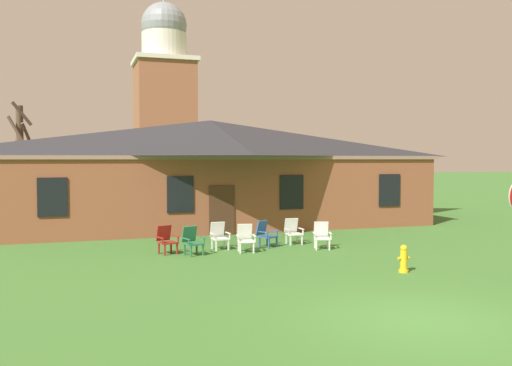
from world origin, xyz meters
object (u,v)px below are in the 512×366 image
lawn_chair_near_door (192,240)px  lawn_chair_right_end (265,233)px  lawn_chair_far_side (293,231)px  lawn_chair_under_eave (322,235)px  fire_hydrant (404,259)px  lawn_chair_middle (245,237)px  lawn_chair_by_porch (166,239)px  lawn_chair_left_end (219,235)px

lawn_chair_near_door → lawn_chair_right_end: 3.01m
lawn_chair_far_side → lawn_chair_under_eave: same height
lawn_chair_far_side → fire_hydrant: size_ratio=1.21×
lawn_chair_right_end → lawn_chair_under_eave: 2.05m
lawn_chair_far_side → lawn_chair_middle: bearing=-152.8°
lawn_chair_by_porch → lawn_chair_middle: size_ratio=1.00×
lawn_chair_by_porch → lawn_chair_under_eave: same height
lawn_chair_middle → lawn_chair_far_side: 2.52m
lawn_chair_right_end → lawn_chair_far_side: same height
lawn_chair_near_door → lawn_chair_under_eave: bearing=-2.7°
lawn_chair_by_porch → lawn_chair_middle: bearing=-11.4°
lawn_chair_near_door → lawn_chair_right_end: same height
lawn_chair_right_end → lawn_chair_near_door: bearing=-164.4°
lawn_chair_left_end → lawn_chair_middle: same height
lawn_chair_by_porch → lawn_chair_left_end: (1.94, 0.33, 0.00)m
lawn_chair_left_end → lawn_chair_right_end: 1.74m
lawn_chair_left_end → fire_hydrant: bearing=-54.2°
lawn_chair_middle → lawn_chair_under_eave: same height
lawn_chair_left_end → fire_hydrant: lawn_chair_left_end is taller
lawn_chair_near_door → lawn_chair_far_side: bearing=15.5°
lawn_chair_middle → lawn_chair_under_eave: size_ratio=1.00×
lawn_chair_under_eave → fire_hydrant: (0.46, -4.46, -0.12)m
lawn_chair_middle → fire_hydrant: lawn_chair_middle is taller
lawn_chair_right_end → fire_hydrant: (2.24, -5.49, -0.12)m
lawn_chair_middle → lawn_chair_near_door: bearing=179.8°
lawn_chair_middle → fire_hydrant: (3.26, -4.67, -0.12)m
lawn_chair_left_end → lawn_chair_right_end: bearing=-1.4°
lawn_chair_near_door → lawn_chair_left_end: 1.43m
lawn_chair_by_porch → fire_hydrant: lawn_chair_by_porch is taller
lawn_chair_near_door → lawn_chair_left_end: size_ratio=1.00×
lawn_chair_right_end → lawn_chair_far_side: 1.26m
lawn_chair_by_porch → fire_hydrant: (5.92, -5.20, -0.12)m
lawn_chair_left_end → lawn_chair_far_side: size_ratio=1.00×
lawn_chair_near_door → lawn_chair_under_eave: same height
lawn_chair_left_end → fire_hydrant: 6.81m
lawn_chair_right_end → lawn_chair_by_porch: bearing=-175.6°
lawn_chair_left_end → lawn_chair_middle: 1.12m
lawn_chair_near_door → lawn_chair_under_eave: (4.67, -0.22, 0.00)m
lawn_chair_by_porch → lawn_chair_near_door: bearing=-33.9°
lawn_chair_middle → lawn_chair_far_side: bearing=27.2°
lawn_chair_far_side → lawn_chair_under_eave: (0.56, -1.36, 0.00)m
lawn_chair_right_end → lawn_chair_far_side: size_ratio=1.00×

